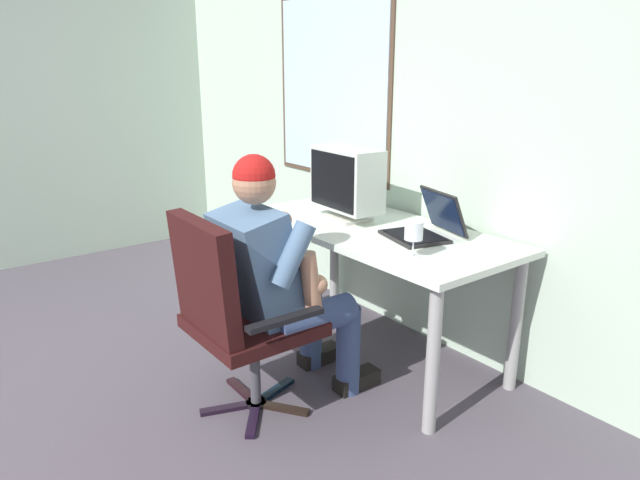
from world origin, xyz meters
TOP-DOWN VIEW (x-y plane):
  - wall_rear at (-0.03, 2.71)m, footprint 5.30×0.08m
  - desk at (0.22, 2.29)m, footprint 1.56×0.74m
  - office_chair at (0.29, 1.38)m, footprint 0.62×0.55m
  - person_seated at (0.29, 1.63)m, footprint 0.54×0.75m
  - crt_monitor at (-0.00, 2.28)m, footprint 0.44×0.23m
  - laptop at (0.51, 2.38)m, footprint 0.39×0.41m
  - wine_glass at (0.69, 2.09)m, footprint 0.08×0.08m
  - desk_speaker at (-0.30, 2.45)m, footprint 0.07×0.10m

SIDE VIEW (x-z plane):
  - office_chair at x=0.29m, z-range 0.06..1.02m
  - person_seated at x=0.29m, z-range 0.03..1.23m
  - desk at x=0.22m, z-range 0.27..1.01m
  - laptop at x=0.51m, z-range 0.68..0.92m
  - desk_speaker at x=-0.30m, z-range 0.74..0.88m
  - wine_glass at x=0.69m, z-range 0.77..0.93m
  - crt_monitor at x=0.00m, z-range 0.76..1.16m
  - wall_rear at x=-0.03m, z-range 0.01..2.59m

